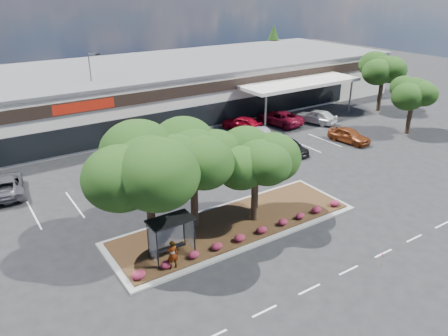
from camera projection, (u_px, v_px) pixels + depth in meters
ground at (294, 243)px, 28.78m from camera, size 160.00×160.00×0.00m
retail_store at (110, 94)px, 53.58m from camera, size 80.40×25.20×6.25m
landscape_island at (234, 224)px, 30.79m from camera, size 18.00×6.00×0.26m
lane_markings at (209, 187)px, 36.71m from camera, size 33.12×20.06×0.01m
shrub_row at (252, 233)px, 29.03m from camera, size 17.00×0.80×0.50m
bus_shelter at (170, 226)px, 26.34m from camera, size 2.75×1.55×2.59m
island_tree_west at (149, 191)px, 26.53m from camera, size 7.20×7.20×7.89m
island_tree_mid at (194, 178)px, 28.95m from camera, size 6.60×6.60×7.32m
island_tree_east at (255, 177)px, 29.98m from camera, size 5.80×5.80×6.50m
tree_east_near at (411, 105)px, 48.33m from camera, size 5.60×5.60×6.51m
tree_east_far at (382, 82)px, 56.78m from camera, size 6.40×6.40×7.62m
conifer_north_east at (273, 51)px, 77.96m from camera, size 3.96×3.96×9.00m
person_waiting at (172, 255)px, 25.56m from camera, size 0.73×0.53×1.86m
light_pole at (95, 101)px, 46.84m from camera, size 1.39×0.84×9.16m
survey_stake at (382, 259)px, 26.20m from camera, size 0.07×0.14×0.92m
car_1 at (107, 189)px, 34.74m from camera, size 1.74×4.06×1.37m
car_2 at (118, 188)px, 34.63m from camera, size 2.34×5.00×1.58m
car_3 at (181, 164)px, 39.14m from camera, size 2.42×5.13×1.62m
car_4 at (249, 159)px, 40.27m from camera, size 3.52×5.08×1.59m
car_5 at (222, 154)px, 41.80m from camera, size 3.05×4.23×1.34m
car_6 at (254, 153)px, 42.07m from camera, size 3.26×4.93×1.33m
car_7 at (291, 146)px, 43.81m from camera, size 2.09×4.65×1.32m
car_8 at (349, 135)px, 46.53m from camera, size 2.52×4.87×1.58m
car_9 at (6, 185)px, 35.21m from camera, size 3.26×5.92×1.57m
car_11 at (145, 148)px, 42.94m from camera, size 2.92×5.81×1.62m
car_12 at (168, 149)px, 42.74m from camera, size 3.99×6.21×1.67m
car_13 at (192, 133)px, 47.44m from camera, size 2.64×4.92×1.36m
car_14 at (262, 132)px, 47.78m from camera, size 3.48×5.06×1.36m
car_15 at (242, 123)px, 50.48m from camera, size 3.71×5.17×1.64m
car_16 at (279, 118)px, 52.38m from camera, size 3.70×6.36×1.66m
car_17 at (316, 116)px, 52.90m from camera, size 3.47×5.43×1.72m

